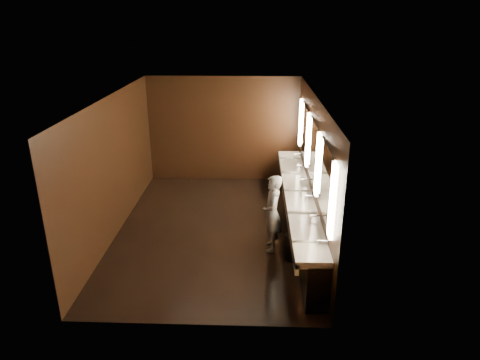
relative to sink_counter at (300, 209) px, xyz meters
name	(u,v)px	position (x,y,z in m)	size (l,w,h in m)	color
floor	(214,229)	(-1.79, 0.00, -0.50)	(6.00, 6.00, 0.00)	black
ceiling	(211,97)	(-1.79, 0.00, 2.30)	(4.00, 6.00, 0.02)	#2D2D2B
wall_back	(224,130)	(-1.79, 3.00, 0.90)	(4.00, 0.02, 2.80)	black
wall_front	(192,241)	(-1.79, -3.00, 0.90)	(4.00, 0.02, 2.80)	black
wall_left	(114,166)	(-3.79, 0.00, 0.90)	(0.02, 6.00, 2.80)	black
wall_right	(313,168)	(0.21, 0.00, 0.90)	(0.02, 6.00, 2.80)	black
sink_counter	(300,209)	(0.00, 0.00, 0.00)	(0.55, 5.40, 1.01)	black
mirror_band	(313,151)	(0.19, 0.00, 1.25)	(0.06, 5.03, 1.15)	#FFE4BA
person	(272,213)	(-0.61, -0.76, 0.26)	(0.55, 0.36, 1.51)	#7B96B8
trash_bin	(293,247)	(-0.22, -1.12, -0.25)	(0.32, 0.32, 0.50)	black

